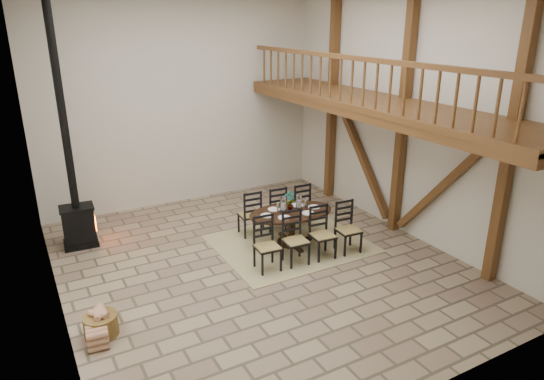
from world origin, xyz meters
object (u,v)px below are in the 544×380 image
log_basket (101,324)px  log_stack (97,336)px  dining_table (293,229)px  wood_stove (74,194)px

log_basket → log_stack: log_basket is taller
dining_table → wood_stove: wood_stove is taller
log_basket → log_stack: (-0.09, -0.22, -0.03)m
wood_stove → log_stack: size_ratio=11.45×
log_stack → wood_stove: bearing=85.1°
dining_table → wood_stove: (-3.82, 2.14, 0.74)m
dining_table → log_basket: dining_table is taller
dining_table → log_basket: size_ratio=4.46×
dining_table → log_stack: size_ratio=5.09×
log_basket → log_stack: 0.24m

